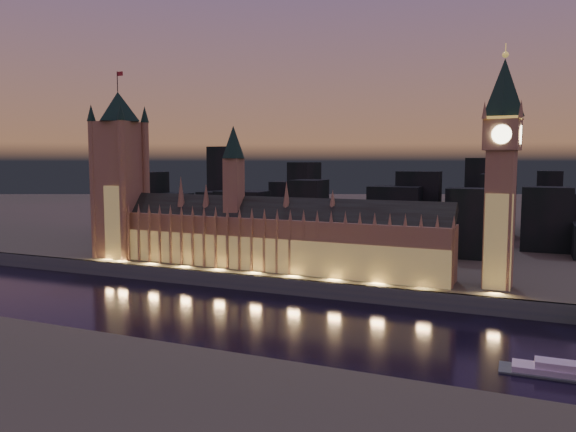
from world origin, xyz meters
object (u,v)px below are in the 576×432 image
at_px(palace_of_westminster, 265,235).
at_px(victoria_tower, 120,166).
at_px(elizabeth_tower, 502,154).
at_px(river_boat, 576,373).

bearing_deg(palace_of_westminster, victoria_tower, 179.90).
relative_size(elizabeth_tower, river_boat, 2.48).
height_order(elizabeth_tower, river_boat, elizabeth_tower).
relative_size(victoria_tower, elizabeth_tower, 1.01).
height_order(palace_of_westminster, river_boat, palace_of_westminster).
bearing_deg(river_boat, elizabeth_tower, 108.09).
bearing_deg(victoria_tower, river_boat, -19.13).
relative_size(palace_of_westminster, river_boat, 4.51).
bearing_deg(palace_of_westminster, elizabeth_tower, 0.09).
bearing_deg(elizabeth_tower, palace_of_westminster, -179.91).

